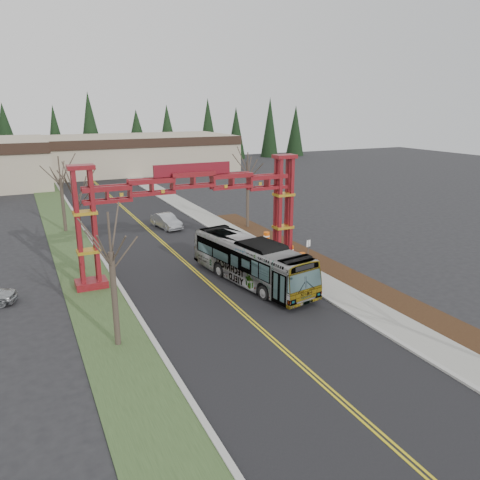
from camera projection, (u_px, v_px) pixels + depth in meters
ground at (330, 391)px, 21.68m from camera, size 200.00×200.00×0.00m
road at (169, 248)px, 43.35m from camera, size 12.00×110.00×0.02m
lane_line_left at (168, 248)px, 43.30m from camera, size 0.12×100.00×0.01m
lane_line_right at (170, 248)px, 43.40m from camera, size 0.12×100.00×0.01m
curb_right at (230, 240)px, 45.88m from camera, size 0.30×110.00×0.15m
sidewalk_right at (243, 238)px, 46.48m from camera, size 2.60×110.00×0.14m
landscape_strip at (363, 284)px, 34.56m from camera, size 2.60×50.00×0.12m
grass_median at (79, 260)px, 40.03m from camera, size 4.00×110.00×0.08m
curb_left at (101, 256)px, 40.78m from camera, size 0.30×110.00×0.15m
gateway_arch at (193, 198)px, 35.63m from camera, size 18.20×1.60×8.90m
retail_building_east at (135, 153)px, 94.17m from camera, size 38.00×20.30×7.00m
conifer_treeline at (75, 136)px, 99.75m from camera, size 116.10×5.60×13.00m
transit_bus at (251, 261)px, 34.57m from camera, size 4.85×12.33×3.35m
silver_sedan at (166, 221)px, 50.31m from camera, size 2.45×4.95×1.56m
bare_tree_median_near at (111, 253)px, 24.38m from camera, size 3.26×3.26×7.54m
bare_tree_median_mid at (76, 195)px, 36.04m from camera, size 3.20×3.20×8.23m
bare_tree_median_far at (60, 179)px, 47.62m from camera, size 3.46×3.46×7.86m
bare_tree_right_far at (248, 173)px, 49.12m from camera, size 3.18×3.18×8.09m
street_sign at (308, 247)px, 38.78m from camera, size 0.45×0.18×2.04m
barrel_south at (302, 258)px, 39.10m from camera, size 0.50×0.50×0.93m
barrel_mid at (291, 251)px, 40.90m from camera, size 0.53×0.53×0.97m
barrel_north at (267, 238)px, 44.89m from camera, size 0.59×0.59×1.09m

